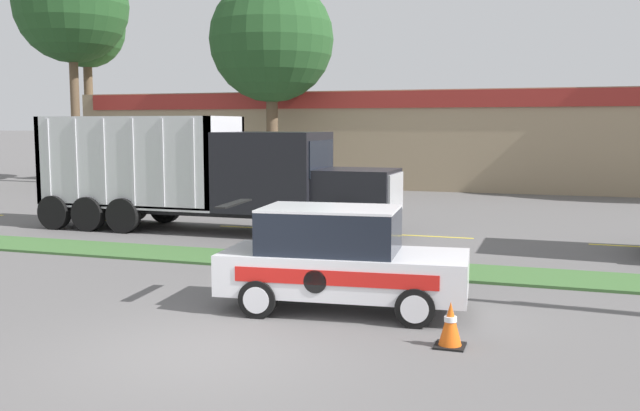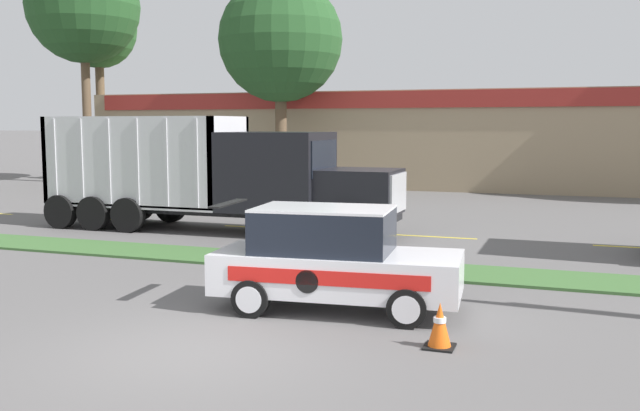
# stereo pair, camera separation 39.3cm
# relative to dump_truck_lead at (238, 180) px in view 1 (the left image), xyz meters

# --- Properties ---
(ground_plane) EXTENTS (600.00, 600.00, 0.00)m
(ground_plane) POSITION_rel_dump_truck_lead_xyz_m (4.27, -10.25, -1.56)
(ground_plane) COLOR #5B5959
(grass_verge) EXTENTS (120.00, 1.76, 0.06)m
(grass_verge) POSITION_rel_dump_truck_lead_xyz_m (4.27, -3.87, -1.53)
(grass_verge) COLOR #3D6633
(grass_verge) RESTS_ON ground_plane
(centre_line_2) EXTENTS (2.40, 0.14, 0.01)m
(centre_line_2) POSITION_rel_dump_truck_lead_xyz_m (-5.30, 1.01, -1.56)
(centre_line_2) COLOR yellow
(centre_line_2) RESTS_ON ground_plane
(centre_line_3) EXTENTS (2.40, 0.14, 0.01)m
(centre_line_3) POSITION_rel_dump_truck_lead_xyz_m (0.10, 1.01, -1.56)
(centre_line_3) COLOR yellow
(centre_line_3) RESTS_ON ground_plane
(centre_line_4) EXTENTS (2.40, 0.14, 0.01)m
(centre_line_4) POSITION_rel_dump_truck_lead_xyz_m (5.50, 1.01, -1.56)
(centre_line_4) COLOR yellow
(centre_line_4) RESTS_ON ground_plane
(centre_line_5) EXTENTS (2.40, 0.14, 0.01)m
(centre_line_5) POSITION_rel_dump_truck_lead_xyz_m (10.90, 1.01, -1.56)
(centre_line_5) COLOR yellow
(centre_line_5) RESTS_ON ground_plane
(dump_truck_lead) EXTENTS (10.89, 2.65, 3.40)m
(dump_truck_lead) POSITION_rel_dump_truck_lead_xyz_m (0.00, 0.00, 0.00)
(dump_truck_lead) COLOR black
(dump_truck_lead) RESTS_ON ground_plane
(rally_car) EXTENTS (4.29, 2.13, 1.80)m
(rally_car) POSITION_rel_dump_truck_lead_xyz_m (5.35, -7.50, -0.67)
(rally_car) COLOR white
(rally_car) RESTS_ON ground_plane
(traffic_cone) EXTENTS (0.43, 0.43, 0.66)m
(traffic_cone) POSITION_rel_dump_truck_lead_xyz_m (7.45, -8.98, -1.24)
(traffic_cone) COLOR black
(traffic_cone) RESTS_ON ground_plane
(store_building_backdrop) EXTENTS (30.01, 12.10, 4.80)m
(store_building_backdrop) POSITION_rel_dump_truck_lead_xyz_m (-1.18, 20.63, 0.84)
(store_building_backdrop) COLOR #9E896B
(store_building_backdrop) RESTS_ON ground_plane
(tree_behind_centre) EXTENTS (5.87, 5.87, 11.55)m
(tree_behind_centre) POSITION_rel_dump_truck_lead_xyz_m (-4.16, 12.87, 6.15)
(tree_behind_centre) COLOR brown
(tree_behind_centre) RESTS_ON ground_plane
(tree_behind_right) EXTENTS (4.25, 4.25, 11.62)m
(tree_behind_right) POSITION_rel_dump_truck_lead_xyz_m (-16.19, 15.23, 7.22)
(tree_behind_right) COLOR brown
(tree_behind_right) RESTS_ON ground_plane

